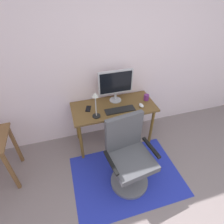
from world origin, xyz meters
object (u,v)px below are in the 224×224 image
desk (114,111)px  cell_phone (88,109)px  monitor (116,83)px  computer_mouse (141,105)px  coffee_cup (146,97)px  desk_lamp (95,101)px  office_chair (129,158)px  keyboard (120,110)px

desk → cell_phone: (-0.37, 0.04, 0.09)m
monitor → computer_mouse: bearing=-38.6°
coffee_cup → desk_lamp: desk_lamp is taller
desk → coffee_cup: (0.53, 0.02, 0.13)m
coffee_cup → desk_lamp: 0.87m
office_chair → cell_phone: bearing=105.4°
desk → coffee_cup: coffee_cup is taller
coffee_cup → desk_lamp: size_ratio=0.24×
keyboard → desk_lamp: desk_lamp is taller
keyboard → coffee_cup: (0.47, 0.14, 0.04)m
monitor → office_chair: 1.07m
coffee_cup → desk: bearing=-178.0°
computer_mouse → desk_lamp: (-0.68, -0.05, 0.24)m
desk_lamp → coffee_cup: bearing=12.2°
keyboard → computer_mouse: 0.33m
monitor → computer_mouse: size_ratio=4.93×
monitor → coffee_cup: monitor is taller
desk → keyboard: bearing=-65.7°
keyboard → cell_phone: (-0.43, 0.16, -0.00)m
desk → monitor: (0.07, 0.14, 0.38)m
monitor → desk_lamp: 0.47m
desk → office_chair: 0.78m
cell_phone → coffee_cup: bearing=17.4°
monitor → computer_mouse: (0.32, -0.25, -0.28)m
monitor → office_chair: bearing=-96.5°
cell_phone → desk_lamp: 0.33m
desk → monitor: bearing=63.4°
desk → cell_phone: 0.38m
desk_lamp → computer_mouse: bearing=3.8°
desk_lamp → keyboard: bearing=5.9°
monitor → cell_phone: bearing=-167.2°
computer_mouse → desk_lamp: desk_lamp is taller
keyboard → cell_phone: 0.46m
desk → desk_lamp: 0.48m
keyboard → desk_lamp: (-0.35, -0.04, 0.24)m
keyboard → monitor: bearing=86.9°
cell_phone → desk: bearing=12.7°
coffee_cup → office_chair: (-0.56, -0.77, -0.32)m
monitor → coffee_cup: bearing=-14.7°
computer_mouse → desk_lamp: size_ratio=0.27×
coffee_cup → office_chair: size_ratio=0.09×
cell_phone → office_chair: size_ratio=0.14×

